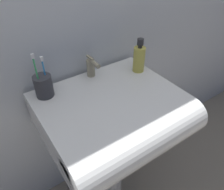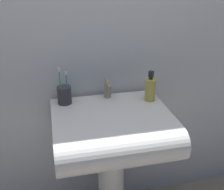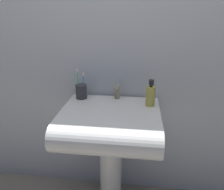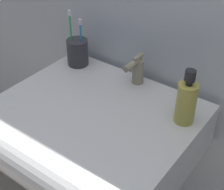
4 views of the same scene
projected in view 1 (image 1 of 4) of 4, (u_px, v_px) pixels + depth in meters
name	position (u px, v px, depth m)	size (l,w,h in m)	color
sink_pedestal	(109.00, 163.00, 1.29)	(0.16, 0.16, 0.67)	white
sink_basin	(116.00, 117.00, 1.00)	(0.63, 0.55, 0.17)	white
faucet	(91.00, 67.00, 1.08)	(0.04, 0.11, 0.11)	tan
toothbrush_cup	(44.00, 86.00, 0.96)	(0.08, 0.08, 0.22)	#38383D
soap_bottle	(139.00, 58.00, 1.12)	(0.06, 0.06, 0.18)	gold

